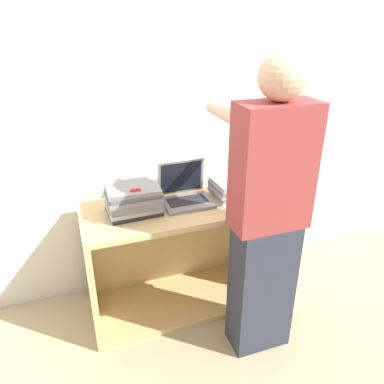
{
  "coord_description": "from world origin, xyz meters",
  "views": [
    {
      "loc": [
        -0.67,
        -1.71,
        1.83
      ],
      "look_at": [
        0.0,
        0.19,
        0.88
      ],
      "focal_mm": 35.0,
      "sensor_mm": 36.0,
      "label": 1
    }
  ],
  "objects_px": {
    "laptop_stack_right": "(237,188)",
    "person": "(267,219)",
    "laptop_open": "(186,194)",
    "laptop_stack_left": "(134,200)"
  },
  "relations": [
    {
      "from": "laptop_open",
      "to": "laptop_stack_right",
      "type": "distance_m",
      "value": 0.34
    },
    {
      "from": "laptop_stack_right",
      "to": "person",
      "type": "distance_m",
      "value": 0.48
    },
    {
      "from": "laptop_stack_left",
      "to": "laptop_stack_right",
      "type": "xyz_separation_m",
      "value": [
        0.67,
        -0.01,
        -0.02
      ]
    },
    {
      "from": "laptop_stack_left",
      "to": "laptop_stack_right",
      "type": "bearing_deg",
      "value": -0.58
    },
    {
      "from": "laptop_stack_right",
      "to": "person",
      "type": "bearing_deg",
      "value": -96.17
    },
    {
      "from": "laptop_open",
      "to": "laptop_stack_left",
      "type": "relative_size",
      "value": 0.93
    },
    {
      "from": "laptop_stack_left",
      "to": "person",
      "type": "xyz_separation_m",
      "value": [
        0.62,
        -0.48,
        0.01
      ]
    },
    {
      "from": "laptop_open",
      "to": "laptop_stack_left",
      "type": "height_order",
      "value": "laptop_open"
    },
    {
      "from": "laptop_stack_right",
      "to": "person",
      "type": "height_order",
      "value": "person"
    },
    {
      "from": "laptop_open",
      "to": "person",
      "type": "bearing_deg",
      "value": -61.63
    }
  ]
}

